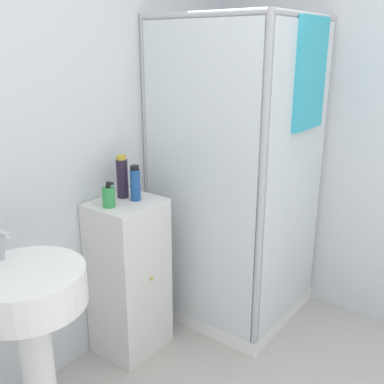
% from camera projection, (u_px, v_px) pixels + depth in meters
% --- Properties ---
extents(wall_back, '(6.40, 0.06, 2.50)m').
position_uv_depth(wall_back, '(10.00, 154.00, 2.04)').
color(wall_back, silver).
rests_on(wall_back, ground_plane).
extents(shower_enclosure, '(0.82, 0.85, 1.89)m').
position_uv_depth(shower_enclosure, '(240.00, 238.00, 2.89)').
color(shower_enclosure, white).
rests_on(shower_enclosure, ground_plane).
extents(vanity_cabinet, '(0.38, 0.35, 0.92)m').
position_uv_depth(vanity_cabinet, '(129.00, 277.00, 2.57)').
color(vanity_cabinet, silver).
rests_on(vanity_cabinet, ground_plane).
extents(sink, '(0.46, 0.46, 1.03)m').
position_uv_depth(sink, '(32.00, 317.00, 1.79)').
color(sink, white).
rests_on(sink, ground_plane).
extents(soap_dispenser, '(0.07, 0.07, 0.14)m').
position_uv_depth(soap_dispenser, '(109.00, 197.00, 2.33)').
color(soap_dispenser, green).
rests_on(soap_dispenser, vanity_cabinet).
extents(shampoo_bottle_tall_black, '(0.06, 0.06, 0.24)m').
position_uv_depth(shampoo_bottle_tall_black, '(122.00, 177.00, 2.46)').
color(shampoo_bottle_tall_black, '#281E33').
rests_on(shampoo_bottle_tall_black, vanity_cabinet).
extents(shampoo_bottle_blue, '(0.05, 0.05, 0.19)m').
position_uv_depth(shampoo_bottle_blue, '(135.00, 184.00, 2.42)').
color(shampoo_bottle_blue, '#1E4C93').
rests_on(shampoo_bottle_blue, vanity_cabinet).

